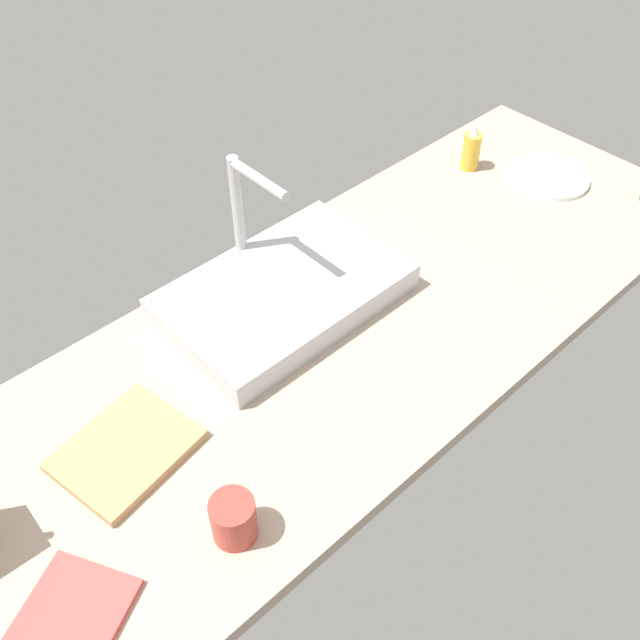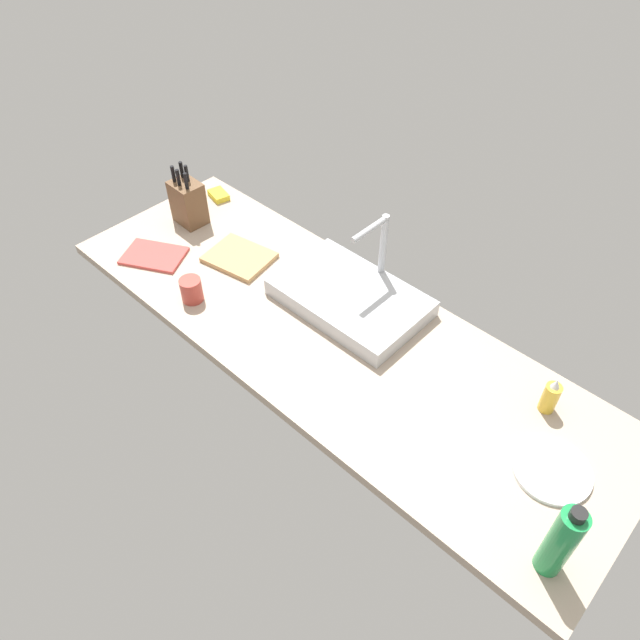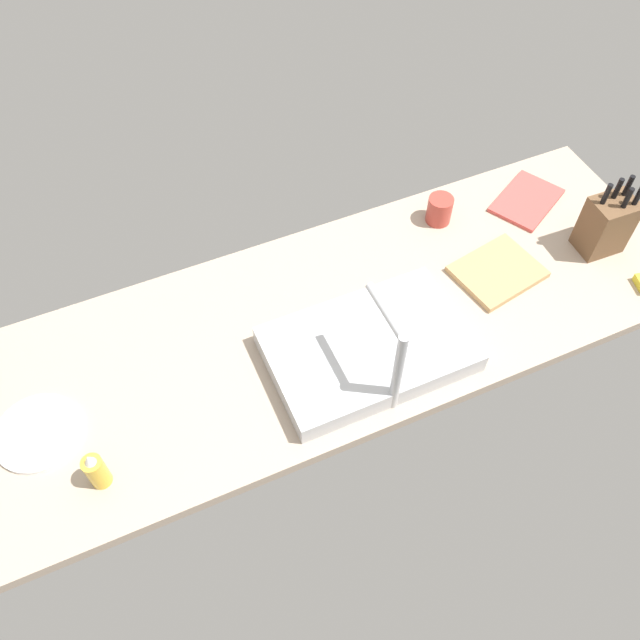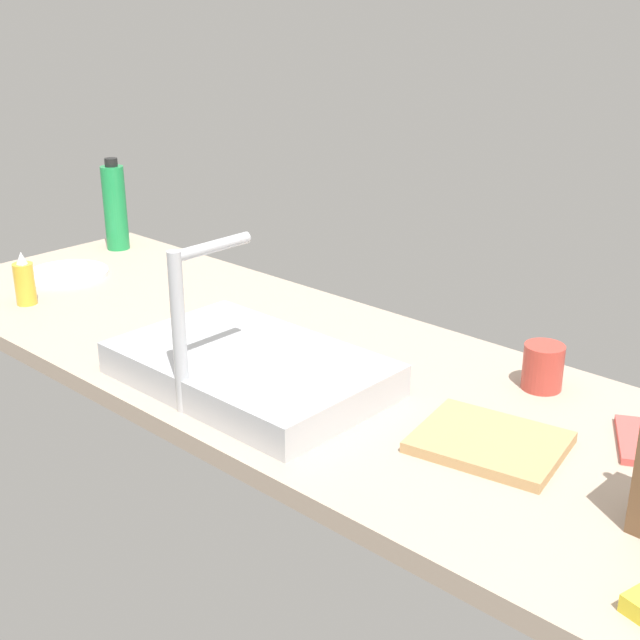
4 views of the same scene
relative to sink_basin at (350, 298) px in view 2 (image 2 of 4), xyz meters
The scene contains 11 objects.
countertop_slab 14.51cm from the sink_basin, 76.81° to the right, with size 197.84×66.52×3.50cm, color tan.
sink_basin is the anchor object (origin of this frame).
faucet 19.18cm from the sink_basin, 85.92° to the left, with size 5.50×17.13×28.51cm.
knife_block 76.98cm from the sink_basin, behind, with size 12.32×9.96×23.45cm.
cutting_board 45.98cm from the sink_basin, 167.81° to the right, with size 22.49×18.11×1.80cm, color tan.
soap_bottle 69.20cm from the sink_basin, ahead, with size 4.60×4.60×12.45cm.
water_bottle 97.56cm from the sink_basin, 20.87° to the right, with size 6.27×6.27×25.19cm.
dinner_plate 80.87cm from the sink_basin, ahead, with size 20.39×20.39×1.20cm, color white.
dish_towel 75.04cm from the sink_basin, 156.22° to the right, with size 21.69×14.84×1.20cm, color #CC4C47.
coffee_mug 53.04cm from the sink_basin, 139.38° to the right, with size 7.30×7.30×8.42cm, color #B23D33.
dish_sponge 82.22cm from the sink_basin, behind, with size 9.00×6.00×2.40cm, color yellow.
Camera 2 is at (88.40, -98.30, 140.04)cm, focal length 33.19 mm.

